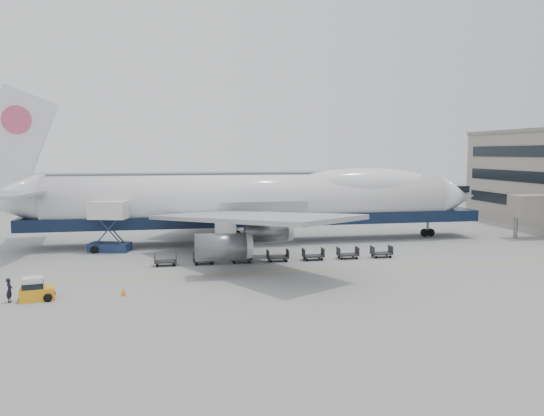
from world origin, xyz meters
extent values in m
plane|color=gray|center=(0.00, 0.00, 0.00)|extent=(260.00, 260.00, 0.00)
cube|color=gold|center=(0.00, -6.00, 0.01)|extent=(60.00, 0.15, 0.01)
cube|color=gray|center=(40.00, 8.00, 4.50)|extent=(9.00, 3.00, 3.00)
cylinder|color=slate|center=(36.00, 8.00, 1.50)|extent=(0.50, 0.50, 3.00)
cube|color=slate|center=(-10.00, 70.00, 3.50)|extent=(110.00, 8.00, 7.00)
cylinder|color=white|center=(0.00, 12.00, 5.70)|extent=(52.00, 6.40, 6.40)
cube|color=#0E1A33|center=(1.00, 12.00, 3.14)|extent=(60.00, 5.76, 1.50)
cone|color=white|center=(29.00, 12.00, 5.70)|extent=(6.00, 6.40, 6.40)
cone|color=white|center=(-30.50, 12.00, 6.30)|extent=(9.00, 6.40, 6.40)
ellipsoid|color=white|center=(15.60, 12.00, 7.46)|extent=(20.67, 5.78, 4.56)
cube|color=white|center=(-29.00, 12.00, 13.20)|extent=(10.52, 0.50, 13.56)
cylinder|color=#CF5072|center=(-28.50, 12.00, 15.70)|extent=(3.40, 0.30, 3.40)
cube|color=#9EA0A3|center=(-3.00, -2.28, 5.10)|extent=(20.35, 26.74, 2.26)
cube|color=#9EA0A3|center=(-3.00, 26.28, 5.10)|extent=(20.35, 26.74, 2.26)
cylinder|color=#595B60|center=(-6.00, 31.00, 2.90)|extent=(4.80, 2.60, 2.60)
cylinder|color=#595B60|center=(0.00, 22.00, 2.90)|extent=(4.80, 2.60, 2.60)
cylinder|color=#595B60|center=(0.00, 2.00, 2.90)|extent=(4.80, 2.60, 2.60)
cylinder|color=#595B60|center=(-6.00, -7.00, 2.90)|extent=(4.80, 2.60, 2.60)
cylinder|color=slate|center=(25.00, 12.00, 1.25)|extent=(0.36, 0.36, 2.50)
cylinder|color=black|center=(25.00, 12.00, 0.55)|extent=(1.10, 0.45, 1.10)
cylinder|color=slate|center=(-3.00, 9.00, 1.25)|extent=(0.36, 0.36, 2.50)
cylinder|color=black|center=(-3.00, 9.00, 0.55)|extent=(1.10, 0.45, 1.10)
cylinder|color=slate|center=(-3.00, 15.00, 1.25)|extent=(0.36, 0.36, 2.50)
cylinder|color=black|center=(-3.00, 15.00, 0.55)|extent=(1.10, 0.45, 1.10)
cube|color=#1A2B4E|center=(-17.88, 8.50, 0.52)|extent=(5.18, 3.47, 1.04)
cube|color=silver|center=(-17.88, 8.50, 5.00)|extent=(4.86, 3.55, 2.08)
cube|color=#1A2B4E|center=(-17.88, 7.46, 2.80)|extent=(3.29, 1.04, 3.74)
cube|color=#1A2B4E|center=(-17.88, 9.54, 2.80)|extent=(3.29, 1.04, 3.74)
cube|color=slate|center=(-17.88, 10.02, 5.00)|extent=(2.50, 1.71, 0.15)
cylinder|color=black|center=(-19.59, 7.55, 0.43)|extent=(0.85, 0.33, 0.85)
cylinder|color=black|center=(-19.59, 9.45, 0.43)|extent=(0.85, 0.33, 0.85)
cylinder|color=black|center=(-16.18, 7.55, 0.43)|extent=(0.85, 0.33, 0.85)
cylinder|color=black|center=(-16.18, 9.45, 0.43)|extent=(0.85, 0.33, 0.85)
cube|color=orange|center=(-21.22, -12.36, 0.51)|extent=(2.82, 1.85, 1.02)
cube|color=silver|center=(-21.50, -12.41, 1.44)|extent=(1.70, 1.55, 0.93)
cube|color=black|center=(-21.50, -12.41, 1.25)|extent=(1.81, 1.66, 0.46)
cylinder|color=black|center=(-22.15, -12.96, 0.33)|extent=(0.65, 0.28, 0.65)
cylinder|color=black|center=(-22.15, -11.75, 0.33)|extent=(0.65, 0.28, 0.65)
cylinder|color=black|center=(-20.29, -12.96, 0.33)|extent=(0.65, 0.28, 0.65)
cylinder|color=black|center=(-20.29, -11.75, 0.33)|extent=(0.65, 0.28, 0.65)
imported|color=black|center=(-23.22, -12.56, 0.97)|extent=(0.47, 0.72, 1.95)
cone|color=orange|center=(-14.55, -12.26, 0.30)|extent=(0.39, 0.39, 0.61)
cube|color=orange|center=(-14.55, -12.26, 0.02)|extent=(0.41, 0.41, 0.03)
cube|color=#2D2D30|center=(-11.23, -0.98, 0.45)|extent=(2.30, 1.35, 0.18)
cube|color=#2D2D30|center=(-12.33, -0.98, 0.85)|extent=(0.08, 1.35, 0.90)
cube|color=#2D2D30|center=(-10.13, -0.98, 0.85)|extent=(0.08, 1.35, 0.90)
cylinder|color=black|center=(-12.08, -1.53, 0.15)|extent=(0.30, 0.12, 0.30)
cylinder|color=black|center=(-12.08, -0.43, 0.15)|extent=(0.30, 0.12, 0.30)
cylinder|color=black|center=(-10.38, -1.53, 0.15)|extent=(0.30, 0.12, 0.30)
cylinder|color=black|center=(-10.38, -0.43, 0.15)|extent=(0.30, 0.12, 0.30)
cube|color=#2D2D30|center=(-7.23, -0.98, 0.45)|extent=(2.30, 1.35, 0.18)
cube|color=#2D2D30|center=(-8.33, -0.98, 0.85)|extent=(0.08, 1.35, 0.90)
cube|color=#2D2D30|center=(-6.13, -0.98, 0.85)|extent=(0.08, 1.35, 0.90)
cylinder|color=black|center=(-8.08, -1.53, 0.15)|extent=(0.30, 0.12, 0.30)
cylinder|color=black|center=(-8.08, -0.43, 0.15)|extent=(0.30, 0.12, 0.30)
cylinder|color=black|center=(-6.38, -1.53, 0.15)|extent=(0.30, 0.12, 0.30)
cylinder|color=black|center=(-6.38, -0.43, 0.15)|extent=(0.30, 0.12, 0.30)
cube|color=#2D2D30|center=(-3.23, -0.98, 0.45)|extent=(2.30, 1.35, 0.18)
cube|color=#2D2D30|center=(-4.33, -0.98, 0.85)|extent=(0.08, 1.35, 0.90)
cube|color=#2D2D30|center=(-2.13, -0.98, 0.85)|extent=(0.08, 1.35, 0.90)
cylinder|color=black|center=(-4.08, -1.53, 0.15)|extent=(0.30, 0.12, 0.30)
cylinder|color=black|center=(-4.08, -0.43, 0.15)|extent=(0.30, 0.12, 0.30)
cylinder|color=black|center=(-2.38, -1.53, 0.15)|extent=(0.30, 0.12, 0.30)
cylinder|color=black|center=(-2.38, -0.43, 0.15)|extent=(0.30, 0.12, 0.30)
cube|color=#2D2D30|center=(0.76, -0.98, 0.45)|extent=(2.30, 1.35, 0.18)
cube|color=#2D2D30|center=(-0.34, -0.98, 0.85)|extent=(0.08, 1.35, 0.90)
cube|color=#2D2D30|center=(1.86, -0.98, 0.85)|extent=(0.08, 1.35, 0.90)
cylinder|color=black|center=(-0.09, -1.53, 0.15)|extent=(0.30, 0.12, 0.30)
cylinder|color=black|center=(-0.09, -0.43, 0.15)|extent=(0.30, 0.12, 0.30)
cylinder|color=black|center=(1.61, -1.53, 0.15)|extent=(0.30, 0.12, 0.30)
cylinder|color=black|center=(1.61, -0.43, 0.15)|extent=(0.30, 0.12, 0.30)
cube|color=#2D2D30|center=(4.76, -0.98, 0.45)|extent=(2.30, 1.35, 0.18)
cube|color=#2D2D30|center=(3.66, -0.98, 0.85)|extent=(0.08, 1.35, 0.90)
cube|color=#2D2D30|center=(5.86, -0.98, 0.85)|extent=(0.08, 1.35, 0.90)
cylinder|color=black|center=(3.91, -1.53, 0.15)|extent=(0.30, 0.12, 0.30)
cylinder|color=black|center=(3.91, -0.43, 0.15)|extent=(0.30, 0.12, 0.30)
cylinder|color=black|center=(5.61, -1.53, 0.15)|extent=(0.30, 0.12, 0.30)
cylinder|color=black|center=(5.61, -0.43, 0.15)|extent=(0.30, 0.12, 0.30)
cube|color=#2D2D30|center=(8.75, -0.98, 0.45)|extent=(2.30, 1.35, 0.18)
cube|color=#2D2D30|center=(7.65, -0.98, 0.85)|extent=(0.08, 1.35, 0.90)
cube|color=#2D2D30|center=(9.85, -0.98, 0.85)|extent=(0.08, 1.35, 0.90)
cylinder|color=black|center=(7.90, -1.53, 0.15)|extent=(0.30, 0.12, 0.30)
cylinder|color=black|center=(7.90, -0.43, 0.15)|extent=(0.30, 0.12, 0.30)
cylinder|color=black|center=(9.60, -1.53, 0.15)|extent=(0.30, 0.12, 0.30)
cylinder|color=black|center=(9.60, -0.43, 0.15)|extent=(0.30, 0.12, 0.30)
cube|color=#2D2D30|center=(12.75, -0.98, 0.45)|extent=(2.30, 1.35, 0.18)
cube|color=#2D2D30|center=(11.65, -0.98, 0.85)|extent=(0.08, 1.35, 0.90)
cube|color=#2D2D30|center=(13.85, -0.98, 0.85)|extent=(0.08, 1.35, 0.90)
cylinder|color=black|center=(11.90, -1.53, 0.15)|extent=(0.30, 0.12, 0.30)
cylinder|color=black|center=(11.90, -0.43, 0.15)|extent=(0.30, 0.12, 0.30)
cylinder|color=black|center=(13.60, -1.53, 0.15)|extent=(0.30, 0.12, 0.30)
cylinder|color=black|center=(13.60, -0.43, 0.15)|extent=(0.30, 0.12, 0.30)
camera|label=1|loc=(-10.42, -56.68, 11.83)|focal=35.00mm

